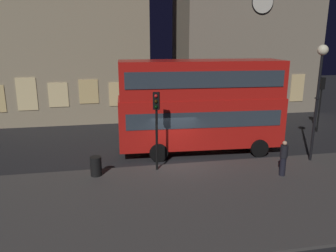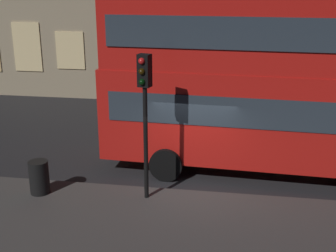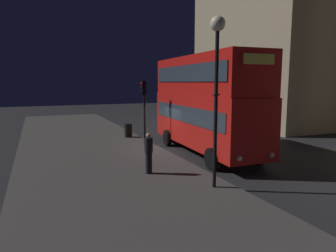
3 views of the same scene
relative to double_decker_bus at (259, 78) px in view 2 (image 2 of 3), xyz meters
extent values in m
plane|color=#232326|center=(-1.86, -1.58, -3.09)|extent=(80.00, 80.00, 0.00)
cube|color=#F9E09E|center=(-11.42, 7.98, -0.47)|extent=(1.48, 0.06, 2.49)
cube|color=#F9E09E|center=(-9.12, 7.98, -0.59)|extent=(1.48, 0.06, 1.88)
cube|color=#E5C67F|center=(-6.81, 7.98, -0.40)|extent=(1.48, 0.06, 1.89)
cube|color=#F2D18C|center=(-4.51, 7.98, -0.68)|extent=(1.48, 0.06, 1.88)
cube|color=#E5C67F|center=(3.79, 9.06, -0.65)|extent=(1.29, 0.06, 2.47)
cube|color=red|center=(0.00, 0.00, -1.14)|extent=(9.72, 3.02, 2.87)
cube|color=red|center=(0.00, 0.00, 1.36)|extent=(9.53, 2.96, 2.13)
cube|color=#2D3842|center=(0.00, 0.00, -0.78)|extent=(8.96, 3.04, 0.90)
cube|color=#2D3842|center=(0.00, 0.00, 1.47)|extent=(8.96, 3.04, 0.90)
cylinder|color=black|center=(-2.58, 1.46, -2.57)|extent=(1.04, 0.29, 1.03)
cylinder|color=black|center=(-2.71, -1.20, -2.57)|extent=(1.04, 0.29, 1.03)
cylinder|color=black|center=(-3.02, -2.63, -1.37)|extent=(0.12, 0.12, 3.19)
cube|color=black|center=(-3.02, -2.63, 0.64)|extent=(0.38, 0.34, 0.85)
sphere|color=red|center=(-3.07, -2.77, 0.91)|extent=(0.17, 0.17, 0.17)
sphere|color=black|center=(-3.07, -2.77, 0.64)|extent=(0.17, 0.17, 0.17)
sphere|color=black|center=(-3.07, -2.77, 0.37)|extent=(0.17, 0.17, 0.17)
cylinder|color=black|center=(-6.10, -2.82, -2.48)|extent=(0.56, 0.56, 0.97)
camera|label=1|loc=(-5.37, -18.40, 3.56)|focal=35.18mm
camera|label=2|loc=(-0.65, -13.79, 2.91)|focal=48.08mm
camera|label=3|loc=(15.25, -8.89, 0.98)|focal=32.84mm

